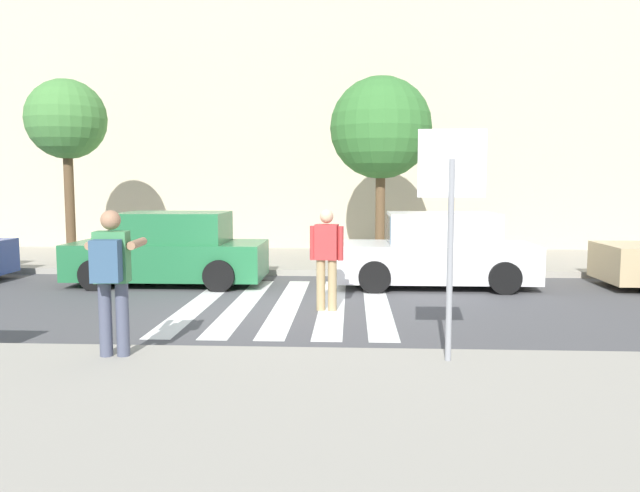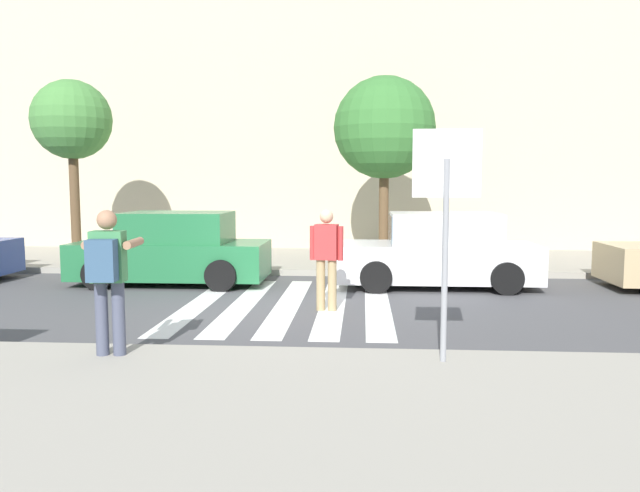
{
  "view_description": "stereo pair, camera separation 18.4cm",
  "coord_description": "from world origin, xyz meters",
  "px_view_note": "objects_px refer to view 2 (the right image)",
  "views": [
    {
      "loc": [
        1.14,
        -10.77,
        2.19
      ],
      "look_at": [
        0.6,
        -0.2,
        1.1
      ],
      "focal_mm": 35.0,
      "sensor_mm": 36.0,
      "label": 1
    },
    {
      "loc": [
        1.32,
        -10.76,
        2.19
      ],
      "look_at": [
        0.6,
        -0.2,
        1.1
      ],
      "focal_mm": 35.0,
      "sensor_mm": 36.0,
      "label": 2
    }
  ],
  "objects_px": {
    "photographer_with_backpack": "(108,270)",
    "parked_car_green": "(173,250)",
    "pedestrian_crossing": "(326,254)",
    "stop_sign": "(446,193)",
    "street_tree_center": "(385,128)",
    "street_tree_west": "(72,121)",
    "parked_car_white": "(438,252)"
  },
  "relations": [
    {
      "from": "parked_car_green",
      "to": "street_tree_center",
      "type": "height_order",
      "value": "street_tree_center"
    },
    {
      "from": "pedestrian_crossing",
      "to": "parked_car_green",
      "type": "relative_size",
      "value": 0.42
    },
    {
      "from": "stop_sign",
      "to": "pedestrian_crossing",
      "type": "bearing_deg",
      "value": 114.45
    },
    {
      "from": "parked_car_white",
      "to": "street_tree_center",
      "type": "bearing_deg",
      "value": 112.39
    },
    {
      "from": "pedestrian_crossing",
      "to": "photographer_with_backpack",
      "type": "bearing_deg",
      "value": -124.57
    },
    {
      "from": "parked_car_green",
      "to": "street_tree_west",
      "type": "bearing_deg",
      "value": 143.92
    },
    {
      "from": "pedestrian_crossing",
      "to": "street_tree_center",
      "type": "distance_m",
      "value": 5.87
    },
    {
      "from": "photographer_with_backpack",
      "to": "parked_car_white",
      "type": "xyz_separation_m",
      "value": [
        4.56,
        6.03,
        -0.44
      ]
    },
    {
      "from": "parked_car_white",
      "to": "street_tree_center",
      "type": "distance_m",
      "value": 3.94
    },
    {
      "from": "stop_sign",
      "to": "street_tree_west",
      "type": "xyz_separation_m",
      "value": [
        -8.26,
        8.36,
        1.65
      ]
    },
    {
      "from": "stop_sign",
      "to": "street_tree_west",
      "type": "relative_size",
      "value": 0.57
    },
    {
      "from": "stop_sign",
      "to": "pedestrian_crossing",
      "type": "distance_m",
      "value": 3.88
    },
    {
      "from": "parked_car_green",
      "to": "street_tree_west",
      "type": "distance_m",
      "value": 5.02
    },
    {
      "from": "photographer_with_backpack",
      "to": "parked_car_green",
      "type": "bearing_deg",
      "value": 100.25
    },
    {
      "from": "parked_car_white",
      "to": "street_tree_west",
      "type": "bearing_deg",
      "value": 165.07
    },
    {
      "from": "photographer_with_backpack",
      "to": "pedestrian_crossing",
      "type": "relative_size",
      "value": 1.0
    },
    {
      "from": "stop_sign",
      "to": "parked_car_green",
      "type": "relative_size",
      "value": 0.64
    },
    {
      "from": "parked_car_green",
      "to": "street_tree_west",
      "type": "xyz_separation_m",
      "value": [
        -3.26,
        2.38,
        2.98
      ]
    },
    {
      "from": "stop_sign",
      "to": "street_tree_west",
      "type": "distance_m",
      "value": 11.86
    },
    {
      "from": "stop_sign",
      "to": "parked_car_green",
      "type": "xyz_separation_m",
      "value": [
        -5.0,
        5.98,
        -1.34
      ]
    },
    {
      "from": "stop_sign",
      "to": "street_tree_center",
      "type": "height_order",
      "value": "street_tree_center"
    },
    {
      "from": "stop_sign",
      "to": "parked_car_green",
      "type": "height_order",
      "value": "stop_sign"
    },
    {
      "from": "stop_sign",
      "to": "street_tree_center",
      "type": "distance_m",
      "value": 8.69
    },
    {
      "from": "street_tree_west",
      "to": "parked_car_white",
      "type": "bearing_deg",
      "value": -14.93
    },
    {
      "from": "photographer_with_backpack",
      "to": "parked_car_green",
      "type": "relative_size",
      "value": 0.42
    },
    {
      "from": "pedestrian_crossing",
      "to": "parked_car_white",
      "type": "distance_m",
      "value": 3.41
    },
    {
      "from": "parked_car_green",
      "to": "parked_car_white",
      "type": "bearing_deg",
      "value": 0.0
    },
    {
      "from": "photographer_with_backpack",
      "to": "parked_car_white",
      "type": "distance_m",
      "value": 7.57
    },
    {
      "from": "stop_sign",
      "to": "street_tree_center",
      "type": "relative_size",
      "value": 0.57
    },
    {
      "from": "street_tree_west",
      "to": "parked_car_green",
      "type": "bearing_deg",
      "value": -36.08
    },
    {
      "from": "stop_sign",
      "to": "street_tree_west",
      "type": "height_order",
      "value": "street_tree_west"
    },
    {
      "from": "parked_car_green",
      "to": "street_tree_west",
      "type": "height_order",
      "value": "street_tree_west"
    }
  ]
}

